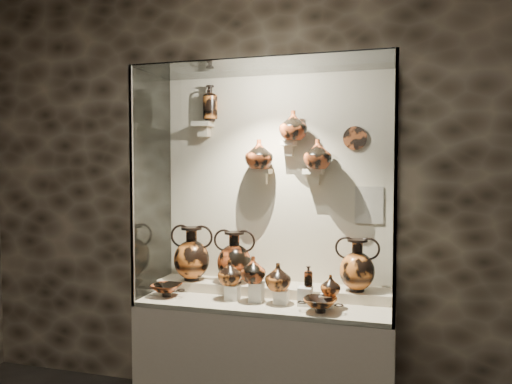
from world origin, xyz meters
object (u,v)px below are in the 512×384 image
Objects in this scene: amphora_mid at (234,257)px; ovoid_vase_b at (293,125)px; kylix_left at (167,289)px; lekythos_tall at (210,101)px; lekythos_small at (308,275)px; ovoid_vase_c at (318,154)px; amphora_left at (192,253)px; kylix_right at (320,304)px; jug_b at (253,270)px; jug_c at (278,277)px; jug_e at (330,285)px; ovoid_vase_a at (259,154)px; amphora_right at (357,265)px; jug_a at (230,272)px.

amphora_mid is 1.02m from ovoid_vase_b.
lekythos_tall reaches higher than kylix_left.
lekythos_small is 0.82m from ovoid_vase_c.
kylix_right is (1.00, -0.31, -0.21)m from amphora_left.
jug_b is 0.98× the size of jug_c.
kylix_right is (-0.05, -0.11, -0.09)m from jug_e.
kylix_left is 1.14m from ovoid_vase_a.
jug_b is 0.86× the size of ovoid_vase_b.
jug_b is 0.52m from jug_e.
amphora_mid is 1.78× the size of ovoid_vase_a.
jug_c is 0.86× the size of ovoid_vase_a.
ovoid_vase_c is (0.42, 0.00, -0.00)m from ovoid_vase_a.
lekythos_tall reaches higher than amphora_left.
jug_e reaches higher than kylix_left.
lekythos_tall is (-0.78, 0.27, 1.19)m from lekythos_small.
lekythos_tall reaches higher than amphora_right.
jug_b is 0.51m from kylix_right.
amphora_mid is 0.29m from jug_b.
jug_b is 0.64m from kylix_left.
ovoid_vase_b reaches higher than amphora_mid.
amphora_left reaches higher than jug_c.
amphora_right is 1.57m from lekythos_tall.
ovoid_vase_a is at bearing 119.83° from kylix_right.
ovoid_vase_c reaches higher than jug_e.
kylix_left is (-0.62, -0.03, -0.17)m from jug_b.
lekythos_small is 1.00m from kylix_left.
jug_e is 0.86× the size of lekythos_small.
ovoid_vase_a is (0.14, 0.24, 0.81)m from jug_a.
amphora_left reaches higher than jug_b.
amphora_left is 0.88m from ovoid_vase_a.
amphora_left is 0.33m from amphora_mid.
amphora_left is 2.25× the size of jug_b.
amphora_right reaches higher than jug_b.
kylix_right is (0.10, -0.14, -0.14)m from lekythos_small.
lekythos_small is at bearing -7.59° from lekythos_tall.
jug_a is at bearing 156.87° from jug_c.
jug_c is 1.04m from ovoid_vase_b.
lekythos_small is 0.52× the size of lekythos_tall.
lekythos_tall is (-0.59, 0.30, 1.21)m from jug_c.
jug_a is 1.28× the size of jug_e.
jug_c is (0.37, -0.21, -0.08)m from amphora_mid.
amphora_right reaches higher than jug_a.
jug_b is at bearing -4.82° from amphora_left.
ovoid_vase_c reaches higher than jug_a.
amphora_left is at bearing -172.12° from amphora_mid.
lekythos_small is at bearing 101.84° from kylix_right.
jug_c is 1.37m from lekythos_tall.
ovoid_vase_b is at bearing 143.00° from lekythos_small.
jug_a is at bearing -138.19° from ovoid_vase_a.
amphora_right is at bearing -4.77° from kylix_left.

